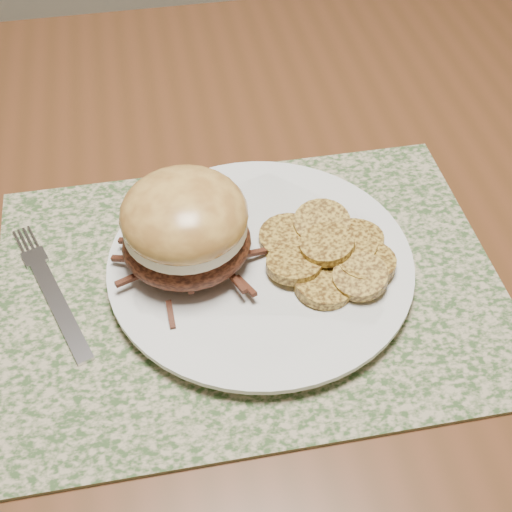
{
  "coord_description": "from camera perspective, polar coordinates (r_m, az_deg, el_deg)",
  "views": [
    {
      "loc": [
        0.15,
        -0.49,
        1.24
      ],
      "look_at": [
        0.23,
        -0.08,
        0.79
      ],
      "focal_mm": 50.0,
      "sensor_mm": 36.0,
      "label": 1
    }
  ],
  "objects": [
    {
      "name": "roasted_potatoes",
      "position": [
        0.64,
        5.99,
        0.32
      ],
      "size": [
        0.14,
        0.14,
        0.03
      ],
      "color": "#B38D34",
      "rests_on": "dinner_plate"
    },
    {
      "name": "dining_table",
      "position": [
        0.77,
        -18.29,
        -4.28
      ],
      "size": [
        1.5,
        0.9,
        0.75
      ],
      "color": "#572F19",
      "rests_on": "ground"
    },
    {
      "name": "pork_sandwich",
      "position": [
        0.61,
        -5.68,
        2.36
      ],
      "size": [
        0.12,
        0.11,
        0.09
      ],
      "rotation": [
        0.0,
        0.0,
        0.03
      ],
      "color": "black",
      "rests_on": "dinner_plate"
    },
    {
      "name": "placemat",
      "position": [
        0.64,
        -0.48,
        -2.44
      ],
      "size": [
        0.45,
        0.33,
        0.0
      ],
      "primitive_type": "cube",
      "color": "#364F29",
      "rests_on": "dining_table"
    },
    {
      "name": "dinner_plate",
      "position": [
        0.65,
        0.36,
        -0.77
      ],
      "size": [
        0.26,
        0.26,
        0.02
      ],
      "primitive_type": "cylinder",
      "color": "silver",
      "rests_on": "placemat"
    },
    {
      "name": "fork",
      "position": [
        0.66,
        -16.11,
        -2.58
      ],
      "size": [
        0.07,
        0.17,
        0.0
      ],
      "rotation": [
        0.0,
        0.0,
        0.34
      ],
      "color": "#BBBBC2",
      "rests_on": "placemat"
    }
  ]
}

